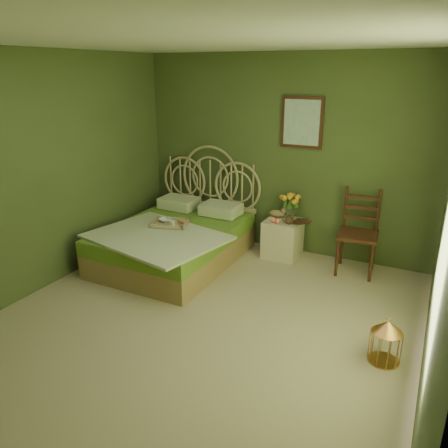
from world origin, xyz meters
The scene contains 14 objects.
floor centered at (0.00, 0.00, 0.00)m, with size 4.50×4.50×0.00m, color tan.
ceiling centered at (0.00, 0.00, 2.60)m, with size 4.50×4.50×0.00m, color silver.
wall_back centered at (0.00, 2.25, 1.30)m, with size 4.00×4.00×0.00m, color #4D5D31.
wall_left centered at (-2.00, 0.00, 1.30)m, with size 4.50×4.50×0.00m, color #4D5D31.
wall_right centered at (2.00, 0.00, 1.30)m, with size 4.50×4.50×0.00m, color #4D5D31.
wall_art centered at (0.24, 2.22, 1.75)m, with size 0.54×0.04×0.64m.
bed centered at (-1.05, 1.23, 0.30)m, with size 1.73×2.19×1.35m.
nightstand centered at (0.15, 2.00, 0.34)m, with size 0.46×0.47×0.93m.
chair centered at (1.12, 1.98, 0.57)m, with size 0.49×0.49×1.03m.
birdcage centered at (1.70, 0.22, 0.19)m, with size 0.26×0.26×0.39m.
book_lower centered at (0.32, 2.00, 0.51)m, with size 0.15×0.21×0.02m, color #381E0F.
book_upper centered at (0.32, 2.00, 0.53)m, with size 0.16×0.22×0.02m, color #472819.
cereal_bowl centered at (-1.18, 1.19, 0.54)m, with size 0.16×0.16×0.04m, color white.
coffee_cup centered at (-1.00, 1.08, 0.56)m, with size 0.08×0.08×0.07m, color white.
Camera 1 is at (1.90, -3.22, 2.38)m, focal length 35.00 mm.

